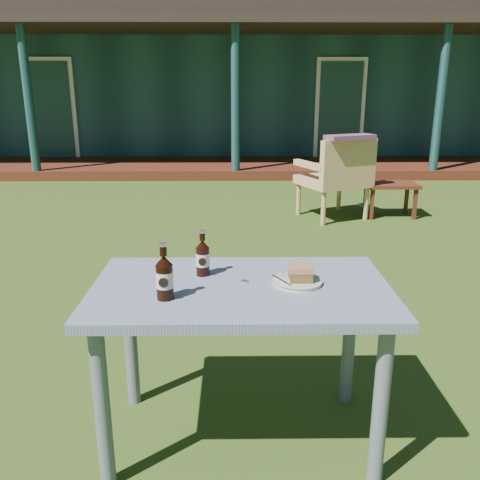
{
  "coord_description": "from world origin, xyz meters",
  "views": [
    {
      "loc": [
        -0.03,
        -3.5,
        1.49
      ],
      "look_at": [
        0.0,
        -1.3,
        0.82
      ],
      "focal_mm": 38.0,
      "sensor_mm": 36.0,
      "label": 1
    }
  ],
  "objects_px": {
    "cake_slice": "(301,273)",
    "side_table": "(391,188)",
    "cola_bottle_near": "(203,257)",
    "armchair_left": "(338,174)",
    "cafe_table": "(241,308)",
    "plate": "(297,281)",
    "cola_bottle_far": "(164,277)"
  },
  "relations": [
    {
      "from": "cola_bottle_near",
      "to": "cake_slice",
      "type": "bearing_deg",
      "value": -14.05
    },
    {
      "from": "side_table",
      "to": "plate",
      "type": "bearing_deg",
      "value": -111.96
    },
    {
      "from": "cola_bottle_near",
      "to": "cola_bottle_far",
      "type": "relative_size",
      "value": 0.89
    },
    {
      "from": "armchair_left",
      "to": "side_table",
      "type": "height_order",
      "value": "armchair_left"
    },
    {
      "from": "plate",
      "to": "armchair_left",
      "type": "height_order",
      "value": "armchair_left"
    },
    {
      "from": "plate",
      "to": "cola_bottle_near",
      "type": "bearing_deg",
      "value": 165.57
    },
    {
      "from": "cafe_table",
      "to": "plate",
      "type": "xyz_separation_m",
      "value": [
        0.23,
        0.02,
        0.11
      ]
    },
    {
      "from": "cafe_table",
      "to": "cake_slice",
      "type": "relative_size",
      "value": 13.04
    },
    {
      "from": "plate",
      "to": "side_table",
      "type": "relative_size",
      "value": 0.34
    },
    {
      "from": "cake_slice",
      "to": "side_table",
      "type": "xyz_separation_m",
      "value": [
        1.57,
        3.93,
        -0.42
      ]
    },
    {
      "from": "cafe_table",
      "to": "cola_bottle_far",
      "type": "distance_m",
      "value": 0.37
    },
    {
      "from": "side_table",
      "to": "cafe_table",
      "type": "bearing_deg",
      "value": -114.66
    },
    {
      "from": "cake_slice",
      "to": "armchair_left",
      "type": "distance_m",
      "value": 3.93
    },
    {
      "from": "cake_slice",
      "to": "cola_bottle_near",
      "type": "xyz_separation_m",
      "value": [
        -0.4,
        0.1,
        0.03
      ]
    },
    {
      "from": "plate",
      "to": "cola_bottle_far",
      "type": "xyz_separation_m",
      "value": [
        -0.52,
        -0.15,
        0.08
      ]
    },
    {
      "from": "cafe_table",
      "to": "side_table",
      "type": "xyz_separation_m",
      "value": [
        1.81,
        3.95,
        -0.28
      ]
    },
    {
      "from": "cafe_table",
      "to": "cola_bottle_near",
      "type": "xyz_separation_m",
      "value": [
        -0.16,
        0.12,
        0.18
      ]
    },
    {
      "from": "cola_bottle_near",
      "to": "armchair_left",
      "type": "distance_m",
      "value": 3.95
    },
    {
      "from": "plate",
      "to": "cake_slice",
      "type": "relative_size",
      "value": 2.22
    },
    {
      "from": "cake_slice",
      "to": "cola_bottle_near",
      "type": "height_order",
      "value": "cola_bottle_near"
    },
    {
      "from": "cola_bottle_far",
      "to": "side_table",
      "type": "bearing_deg",
      "value": 62.76
    },
    {
      "from": "plate",
      "to": "cola_bottle_far",
      "type": "height_order",
      "value": "cola_bottle_far"
    },
    {
      "from": "cake_slice",
      "to": "side_table",
      "type": "height_order",
      "value": "cake_slice"
    },
    {
      "from": "cafe_table",
      "to": "armchair_left",
      "type": "xyz_separation_m",
      "value": [
        1.16,
        3.84,
        -0.09
      ]
    },
    {
      "from": "cafe_table",
      "to": "side_table",
      "type": "distance_m",
      "value": 4.36
    },
    {
      "from": "cafe_table",
      "to": "cake_slice",
      "type": "distance_m",
      "value": 0.28
    },
    {
      "from": "plate",
      "to": "armchair_left",
      "type": "distance_m",
      "value": 3.93
    },
    {
      "from": "cola_bottle_far",
      "to": "plate",
      "type": "bearing_deg",
      "value": 16.21
    },
    {
      "from": "cola_bottle_far",
      "to": "cola_bottle_near",
      "type": "bearing_deg",
      "value": 62.98
    },
    {
      "from": "cake_slice",
      "to": "side_table",
      "type": "bearing_deg",
      "value": 68.2
    },
    {
      "from": "plate",
      "to": "side_table",
      "type": "distance_m",
      "value": 4.26
    },
    {
      "from": "cake_slice",
      "to": "cola_bottle_near",
      "type": "distance_m",
      "value": 0.41
    }
  ]
}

